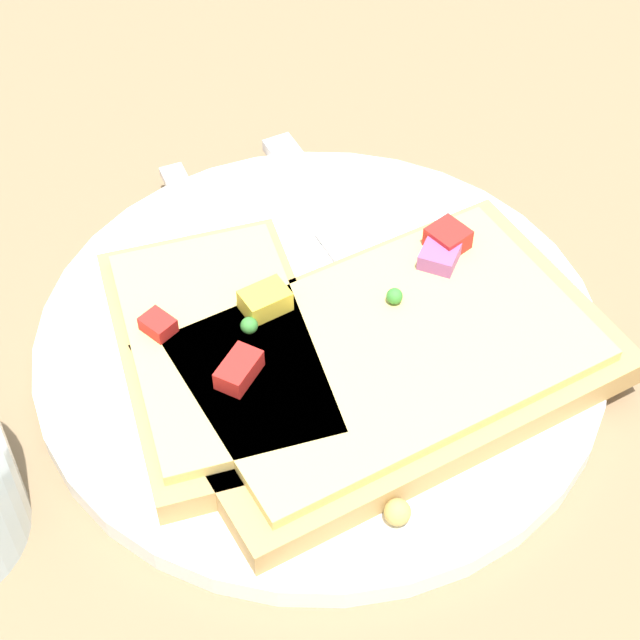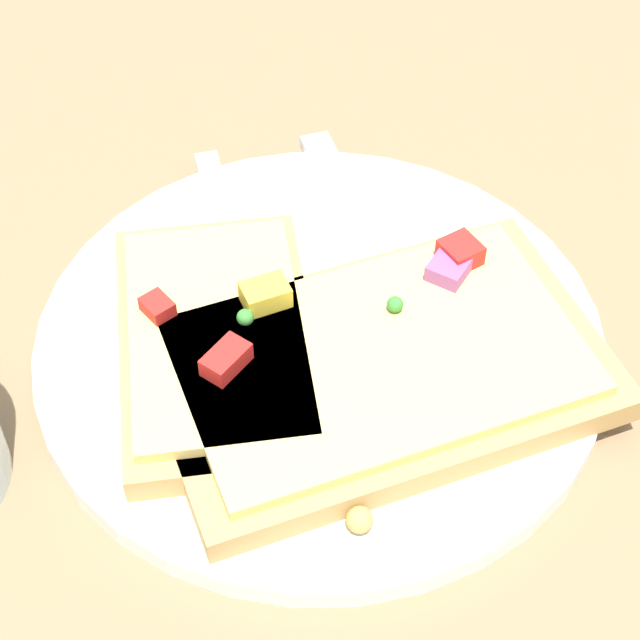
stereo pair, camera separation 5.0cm
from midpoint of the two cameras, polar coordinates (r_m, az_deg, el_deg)
ground_plane at (r=0.52m, az=-2.77°, el=-1.78°), size 4.00×4.00×0.00m
plate at (r=0.51m, az=-2.79°, el=-1.35°), size 0.27×0.27×0.01m
fork at (r=0.51m, az=-6.64°, el=-0.46°), size 0.09×0.22×0.01m
knife at (r=0.55m, az=-1.64°, el=4.40°), size 0.10×0.20×0.01m
pizza_slice_main at (r=0.49m, az=0.73°, el=-2.21°), size 0.24×0.20×0.03m
pizza_slice_corner at (r=0.49m, az=-8.17°, el=-1.87°), size 0.12×0.17×0.03m
crumb_scatter at (r=0.47m, az=-2.43°, el=-5.09°), size 0.13×0.14×0.01m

